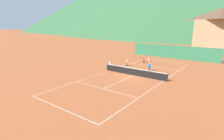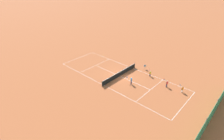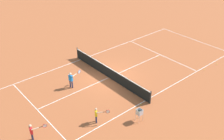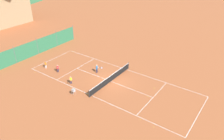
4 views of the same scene
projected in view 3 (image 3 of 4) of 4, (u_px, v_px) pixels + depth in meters
The scene contains 13 objects.
ground_plane at pixel (109, 78), 21.49m from camera, with size 600.00×600.00×0.00m, color #A8542D.
court_line_markings at pixel (109, 78), 21.49m from camera, with size 8.25×23.85×0.01m.
tennis_net at pixel (109, 72), 21.23m from camera, with size 9.18×0.08×1.06m.
player_near_baseline at pixel (97, 114), 16.51m from camera, with size 0.77×0.79×1.11m.
player_near_service at pixel (32, 131), 15.11m from camera, with size 0.60×0.97×1.21m.
player_far_baseline at pixel (71, 79), 19.91m from camera, with size 0.43×1.11×1.31m.
tennis_ball_mid_court at pixel (140, 50), 25.91m from camera, with size 0.07×0.07×0.07m, color #CCE033.
tennis_ball_alley_left at pixel (205, 70), 22.53m from camera, with size 0.07×0.07×0.07m, color #CCE033.
tennis_ball_service_box at pixel (217, 64), 23.35m from camera, with size 0.07×0.07×0.07m, color #CCE033.
tennis_ball_far_corner at pixel (98, 51), 25.72m from camera, with size 0.07×0.07×0.07m, color #CCE033.
tennis_ball_near_corner at pixel (158, 57), 24.55m from camera, with size 0.07×0.07×0.07m, color #CCE033.
tennis_ball_alley_right at pixel (141, 104), 18.37m from camera, with size 0.07×0.07×0.07m, color #CCE033.
ball_hopper at pixel (139, 113), 16.63m from camera, with size 0.36×0.36×0.89m.
Camera 3 is at (-14.06, 11.59, 11.40)m, focal length 42.00 mm.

